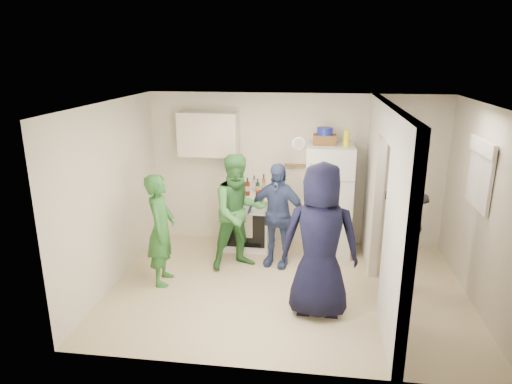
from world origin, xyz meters
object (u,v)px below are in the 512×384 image
(stove, at_px, (247,220))
(fridge, at_px, (328,200))
(person_denim, at_px, (277,215))
(blue_bowl, at_px, (325,131))
(person_green_left, at_px, (161,230))
(person_navy, at_px, (320,241))
(person_green_center, at_px, (239,212))
(yellow_cup_stack_top, at_px, (347,139))
(person_nook, at_px, (402,239))
(wicker_basket, at_px, (325,140))

(stove, bearing_deg, fridge, -1.32)
(person_denim, bearing_deg, blue_bowl, 58.08)
(person_green_left, bearing_deg, person_denim, -68.35)
(stove, relative_size, person_navy, 0.48)
(person_green_center, distance_m, person_denim, 0.57)
(yellow_cup_stack_top, bearing_deg, person_navy, -101.38)
(person_green_left, height_order, person_green_center, person_green_center)
(stove, height_order, person_nook, person_nook)
(fridge, bearing_deg, person_green_left, -149.56)
(blue_bowl, relative_size, person_navy, 0.13)
(blue_bowl, bearing_deg, person_green_center, -147.29)
(stove, distance_m, wicker_basket, 1.83)
(fridge, height_order, yellow_cup_stack_top, yellow_cup_stack_top)
(person_navy, height_order, person_nook, person_navy)
(yellow_cup_stack_top, relative_size, person_nook, 0.16)
(fridge, distance_m, person_green_left, 2.65)
(stove, bearing_deg, person_green_left, -125.50)
(blue_bowl, relative_size, person_nook, 0.15)
(person_green_center, xyz_separation_m, person_navy, (1.18, -1.14, 0.09))
(stove, bearing_deg, person_green_center, -90.36)
(person_denim, relative_size, person_nook, 1.02)
(person_green_left, xyz_separation_m, person_nook, (3.22, 0.12, -0.01))
(fridge, height_order, wicker_basket, wicker_basket)
(wicker_basket, height_order, person_green_center, wicker_basket)
(fridge, xyz_separation_m, person_green_center, (-1.31, -0.73, -0.01))
(person_green_center, bearing_deg, fridge, -1.67)
(person_nook, bearing_deg, stove, -87.64)
(person_navy, bearing_deg, fridge, -93.26)
(fridge, xyz_separation_m, person_nook, (0.94, -1.22, -0.10))
(person_denim, bearing_deg, stove, 146.11)
(person_green_center, height_order, person_denim, person_green_center)
(person_navy, bearing_deg, person_green_center, -43.28)
(person_green_left, bearing_deg, wicker_basket, -62.47)
(blue_bowl, height_order, person_green_center, blue_bowl)
(blue_bowl, bearing_deg, fridge, -26.57)
(wicker_basket, xyz_separation_m, blue_bowl, (0.00, 0.00, 0.13))
(yellow_cup_stack_top, height_order, person_denim, yellow_cup_stack_top)
(wicker_basket, distance_m, yellow_cup_stack_top, 0.36)
(wicker_basket, bearing_deg, blue_bowl, 0.00)
(stove, distance_m, blue_bowl, 1.93)
(blue_bowl, bearing_deg, person_green_left, -147.48)
(stove, bearing_deg, person_nook, -29.18)
(person_denim, bearing_deg, person_green_center, -150.30)
(blue_bowl, xyz_separation_m, person_navy, (-0.04, -1.92, -1.01))
(person_navy, bearing_deg, person_denim, -63.05)
(person_green_center, xyz_separation_m, person_nook, (2.25, -0.49, -0.09))
(person_denim, distance_m, person_navy, 1.44)
(person_green_center, xyz_separation_m, person_denim, (0.55, 0.15, -0.07))
(yellow_cup_stack_top, relative_size, person_green_left, 0.16)
(person_green_center, bearing_deg, person_navy, -74.90)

